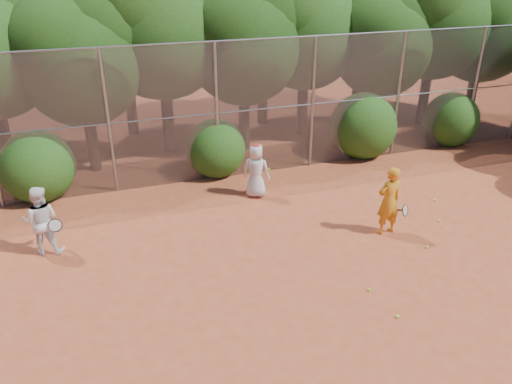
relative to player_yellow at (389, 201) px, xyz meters
name	(u,v)px	position (x,y,z in m)	size (l,w,h in m)	color
ground	(340,283)	(-1.98, -1.50, -0.86)	(80.00, 80.00, 0.00)	#A14224
fence_back	(246,109)	(-2.10, 4.50, 1.19)	(20.05, 0.09, 4.03)	gray
tree_2	(81,53)	(-6.43, 6.33, 2.72)	(3.99, 3.47, 5.47)	black
tree_3	(161,15)	(-3.92, 7.34, 3.53)	(4.89, 4.26, 6.70)	black
tree_4	(245,36)	(-1.43, 6.73, 2.90)	(4.19, 3.64, 5.73)	black
tree_5	(307,20)	(1.08, 7.54, 3.19)	(4.51, 3.92, 6.17)	black
tree_6	(384,38)	(3.57, 6.53, 2.61)	(3.86, 3.36, 5.29)	black
tree_7	(438,9)	(6.08, 7.14, 3.42)	(4.77, 4.14, 6.53)	black
tree_8	(486,21)	(8.07, 6.84, 2.95)	(4.25, 3.70, 5.82)	black
tree_10	(121,2)	(-4.92, 9.54, 3.77)	(5.15, 4.48, 7.06)	black
tree_11	(264,13)	(0.08, 9.14, 3.30)	(4.64, 4.03, 6.35)	black
bush_0	(37,163)	(-7.98, 4.80, 0.14)	(2.00, 2.00, 2.00)	#1C4411
bush_1	(216,146)	(-2.98, 4.80, 0.04)	(1.80, 1.80, 1.80)	#1C4411
bush_2	(363,123)	(2.02, 4.80, 0.24)	(2.20, 2.20, 2.20)	#1C4411
bush_3	(451,117)	(5.52, 4.80, 0.09)	(1.90, 1.90, 1.90)	#1C4411
player_yellow	(389,201)	(0.00, 0.00, 0.00)	(0.83, 0.55, 1.72)	orange
player_teen	(256,170)	(-2.32, 2.93, -0.09)	(0.89, 0.79, 1.55)	silver
player_white	(41,221)	(-7.77, 1.71, -0.05)	(0.91, 0.78, 1.63)	white
ball_0	(427,247)	(0.52, -0.94, -0.83)	(0.07, 0.07, 0.07)	#C3EB2A
ball_1	(435,200)	(2.22, 1.04, -0.83)	(0.07, 0.07, 0.07)	#C3EB2A
ball_2	(398,317)	(-1.48, -2.82, -0.83)	(0.07, 0.07, 0.07)	#C3EB2A
ball_3	(439,221)	(1.58, 0.01, -0.83)	(0.07, 0.07, 0.07)	#C3EB2A
ball_4	(369,290)	(-1.56, -1.93, -0.83)	(0.07, 0.07, 0.07)	#C3EB2A
ball_5	(377,169)	(1.87, 3.44, -0.83)	(0.07, 0.07, 0.07)	#C3EB2A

